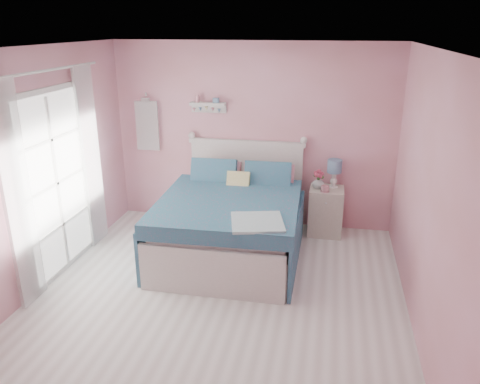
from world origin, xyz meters
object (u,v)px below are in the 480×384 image
(bed, at_px, (232,223))
(nightstand, at_px, (326,211))
(vase, at_px, (318,182))
(teacup, at_px, (325,189))
(table_lamp, at_px, (334,168))

(bed, height_order, nightstand, bed)
(nightstand, relative_size, vase, 3.87)
(nightstand, bearing_deg, vase, -174.84)
(teacup, bearing_deg, table_lamp, 62.96)
(table_lamp, xyz_separation_m, teacup, (-0.11, -0.21, -0.23))
(table_lamp, relative_size, vase, 2.28)
(bed, xyz_separation_m, vase, (1.04, 0.82, 0.34))
(bed, bearing_deg, teacup, 29.80)
(vase, distance_m, teacup, 0.16)
(table_lamp, bearing_deg, nightstand, -135.65)
(table_lamp, height_order, vase, table_lamp)
(nightstand, xyz_separation_m, table_lamp, (0.08, 0.08, 0.61))
(bed, bearing_deg, vase, 36.44)
(nightstand, distance_m, teacup, 0.40)
(nightstand, bearing_deg, teacup, -101.30)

